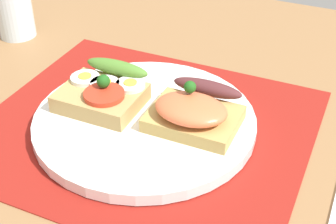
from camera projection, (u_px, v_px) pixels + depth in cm
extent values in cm
cube|color=olive|center=(145.00, 139.00, 59.40)|extent=(120.00, 90.00, 3.20)
cube|color=maroon|center=(145.00, 127.00, 58.39)|extent=(37.92, 33.55, 0.30)
cylinder|color=white|center=(145.00, 121.00, 57.91)|extent=(26.08, 26.08, 1.39)
cube|color=tan|center=(100.00, 98.00, 58.76)|extent=(9.60, 7.77, 2.11)
cylinder|color=red|center=(104.00, 94.00, 56.95)|extent=(4.78, 4.78, 0.60)
ellipsoid|color=#4F812D|center=(117.00, 68.00, 60.83)|extent=(8.45, 2.20, 1.80)
sphere|color=#1E5919|center=(103.00, 82.00, 57.16)|extent=(1.60, 1.60, 1.60)
cylinder|color=white|center=(85.00, 78.00, 60.03)|extent=(3.55, 3.55, 0.50)
cylinder|color=yellow|center=(85.00, 76.00, 59.84)|extent=(1.60, 1.60, 0.16)
cylinder|color=white|center=(105.00, 84.00, 58.92)|extent=(3.55, 3.55, 0.50)
cylinder|color=yellow|center=(105.00, 82.00, 58.73)|extent=(1.60, 1.60, 0.16)
cylinder|color=white|center=(130.00, 85.00, 58.79)|extent=(3.55, 3.55, 0.50)
cylinder|color=yellow|center=(130.00, 82.00, 58.60)|extent=(1.60, 1.60, 0.16)
cube|color=tan|center=(194.00, 119.00, 55.74)|extent=(10.05, 7.63, 1.62)
ellipsoid|color=#EE6A40|center=(192.00, 107.00, 54.26)|extent=(8.24, 6.10, 2.20)
ellipsoid|color=#532628|center=(207.00, 88.00, 57.91)|extent=(8.54, 2.20, 1.80)
sphere|color=#1E5919|center=(190.00, 87.00, 54.33)|extent=(1.40, 1.40, 1.40)
cylinder|color=silver|center=(14.00, 11.00, 76.38)|extent=(5.66, 5.66, 8.27)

